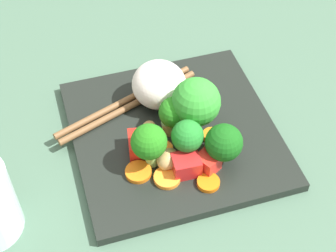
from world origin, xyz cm
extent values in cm
cube|color=#44644F|center=(0.00, 0.00, -1.00)|extent=(110.00, 110.00, 2.00)
cube|color=black|center=(0.00, 0.00, 0.63)|extent=(26.25, 26.25, 1.25)
ellipsoid|color=white|center=(-0.26, 5.53, 4.20)|extent=(8.93, 8.99, 5.89)
cylinder|color=#7EB359|center=(3.87, -6.22, 2.01)|extent=(1.42, 1.42, 1.53)
sphere|color=#145715|center=(3.64, -6.37, 4.54)|extent=(4.43, 4.43, 4.43)
cylinder|color=#619F49|center=(0.44, -4.53, 2.42)|extent=(1.77, 1.74, 2.40)
sphere|color=#217A29|center=(0.16, -4.24, 4.82)|extent=(3.83, 3.83, 3.83)
cylinder|color=#588F41|center=(2.25, -0.26, 2.45)|extent=(1.89, 1.96, 2.46)
sphere|color=green|center=(2.54, -0.51, 5.93)|extent=(5.97, 5.97, 5.97)
cylinder|color=#75A654|center=(-4.36, -3.81, 2.62)|extent=(2.50, 2.36, 2.96)
sphere|color=#227618|center=(-4.56, -3.95, 5.36)|extent=(4.19, 4.19, 4.19)
cylinder|color=#84B55F|center=(-0.70, 0.48, 2.25)|extent=(2.19, 1.97, 2.21)
sphere|color=#247A1B|center=(-0.50, 0.24, 4.58)|extent=(3.85, 3.85, 3.85)
cylinder|color=orange|center=(3.90, -2.61, 1.59)|extent=(2.23, 2.23, 0.68)
cylinder|color=orange|center=(-2.47, -2.54, 1.52)|extent=(3.56, 3.56, 0.53)
cylinder|color=orange|center=(0.76, -1.84, 1.62)|extent=(2.42, 2.42, 0.74)
cylinder|color=orange|center=(0.79, -8.99, 1.54)|extent=(2.78, 2.78, 0.58)
cylinder|color=orange|center=(-3.40, -6.72, 1.53)|extent=(4.33, 4.33, 0.57)
cylinder|color=orange|center=(-6.26, -4.80, 1.54)|extent=(4.38, 4.38, 0.58)
cube|color=red|center=(1.58, -6.87, 2.39)|extent=(3.21, 3.27, 2.29)
cube|color=red|center=(-4.74, -1.68, 2.41)|extent=(3.90, 4.05, 2.33)
cube|color=red|center=(-0.95, -6.41, 2.43)|extent=(3.46, 3.00, 2.37)
ellipsoid|color=#B1874D|center=(-3.16, 0.61, 2.11)|extent=(2.89, 3.00, 1.73)
ellipsoid|color=tan|center=(-2.62, -4.84, 2.42)|extent=(3.81, 3.67, 2.34)
cylinder|color=brown|center=(-4.38, 6.64, 1.68)|extent=(20.06, 6.70, 0.86)
cylinder|color=brown|center=(-4.04, 5.51, 1.68)|extent=(20.06, 6.70, 0.86)
camera|label=1|loc=(-15.67, -40.35, 50.84)|focal=56.40mm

